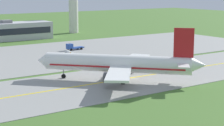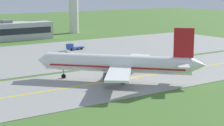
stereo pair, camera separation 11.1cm
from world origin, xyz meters
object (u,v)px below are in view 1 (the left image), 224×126
object	(u,v)px
service_truck_fuel	(69,55)
control_tower	(73,3)
service_truck_baggage	(73,47)
airplane_lead	(119,64)

from	to	relation	value
service_truck_fuel	control_tower	size ratio (longest dim) A/B	0.27
service_truck_baggage	service_truck_fuel	distance (m)	18.76
control_tower	service_truck_fuel	bearing A→B (deg)	-120.40
service_truck_baggage	control_tower	world-z (taller)	control_tower
service_truck_baggage	airplane_lead	bearing A→B (deg)	-106.66
airplane_lead	service_truck_baggage	bearing A→B (deg)	73.34
airplane_lead	service_truck_fuel	bearing A→B (deg)	82.59
control_tower	airplane_lead	bearing A→B (deg)	-113.59
service_truck_baggage	service_truck_fuel	bearing A→B (deg)	-122.37
service_truck_fuel	control_tower	distance (m)	75.45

